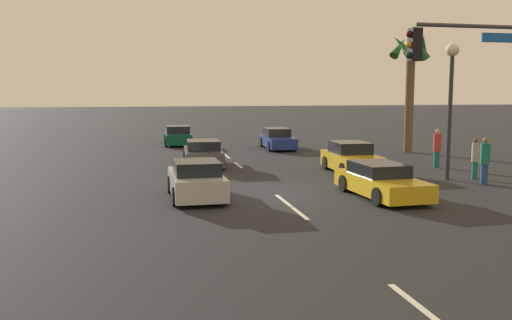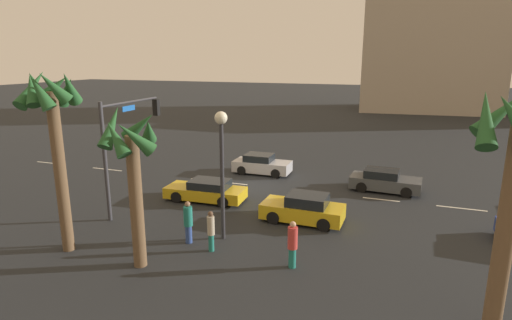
{
  "view_description": "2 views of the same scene",
  "coord_description": "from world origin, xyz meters",
  "px_view_note": "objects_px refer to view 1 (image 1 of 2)",
  "views": [
    {
      "loc": [
        20.5,
        -4.8,
        3.89
      ],
      "look_at": [
        0.76,
        -0.83,
        1.36
      ],
      "focal_mm": 39.7,
      "sensor_mm": 36.0,
      "label": 1
    },
    {
      "loc": [
        -9.0,
        24.0,
        7.99
      ],
      "look_at": [
        0.47,
        -1.65,
        1.28
      ],
      "focal_mm": 29.11,
      "sensor_mm": 36.0,
      "label": 2
    }
  ],
  "objects_px": {
    "car_0": "(203,154)",
    "car_3": "(178,136)",
    "car_1": "(196,181)",
    "pedestrian_2": "(475,157)",
    "streetlamp": "(451,84)",
    "car_2": "(277,139)",
    "pedestrian_0": "(485,159)",
    "car_5": "(381,181)",
    "pedestrian_1": "(437,147)",
    "car_4": "(351,158)",
    "traffic_signal": "(507,82)",
    "palm_tree_0": "(410,69)"
  },
  "relations": [
    {
      "from": "car_4",
      "to": "pedestrian_2",
      "type": "xyz_separation_m",
      "value": [
        2.87,
        4.6,
        0.3
      ]
    },
    {
      "from": "car_1",
      "to": "pedestrian_2",
      "type": "xyz_separation_m",
      "value": [
        -2.11,
        12.35,
        0.31
      ]
    },
    {
      "from": "car_3",
      "to": "palm_tree_0",
      "type": "xyz_separation_m",
      "value": [
        7.55,
        13.67,
        4.47
      ]
    },
    {
      "from": "car_4",
      "to": "car_2",
      "type": "bearing_deg",
      "value": -175.27
    },
    {
      "from": "car_4",
      "to": "pedestrian_2",
      "type": "relative_size",
      "value": 2.28
    },
    {
      "from": "car_1",
      "to": "pedestrian_0",
      "type": "height_order",
      "value": "pedestrian_0"
    },
    {
      "from": "car_1",
      "to": "pedestrian_1",
      "type": "relative_size",
      "value": 2.1
    },
    {
      "from": "car_0",
      "to": "streetlamp",
      "type": "distance_m",
      "value": 12.28
    },
    {
      "from": "car_0",
      "to": "pedestrian_0",
      "type": "height_order",
      "value": "pedestrian_0"
    },
    {
      "from": "car_5",
      "to": "traffic_signal",
      "type": "distance_m",
      "value": 5.48
    },
    {
      "from": "car_3",
      "to": "pedestrian_1",
      "type": "height_order",
      "value": "pedestrian_1"
    },
    {
      "from": "pedestrian_2",
      "to": "traffic_signal",
      "type": "bearing_deg",
      "value": -26.34
    },
    {
      "from": "car_3",
      "to": "pedestrian_0",
      "type": "distance_m",
      "value": 22.21
    },
    {
      "from": "car_5",
      "to": "car_1",
      "type": "bearing_deg",
      "value": -99.0
    },
    {
      "from": "car_3",
      "to": "traffic_signal",
      "type": "height_order",
      "value": "traffic_signal"
    },
    {
      "from": "car_0",
      "to": "car_2",
      "type": "xyz_separation_m",
      "value": [
        -7.57,
        5.69,
        -0.0
      ]
    },
    {
      "from": "traffic_signal",
      "to": "pedestrian_0",
      "type": "xyz_separation_m",
      "value": [
        -5.16,
        2.81,
        -3.09
      ]
    },
    {
      "from": "car_4",
      "to": "car_1",
      "type": "bearing_deg",
      "value": -57.28
    },
    {
      "from": "car_1",
      "to": "traffic_signal",
      "type": "height_order",
      "value": "traffic_signal"
    },
    {
      "from": "car_3",
      "to": "car_1",
      "type": "bearing_deg",
      "value": -1.7
    },
    {
      "from": "streetlamp",
      "to": "pedestrian_1",
      "type": "distance_m",
      "value": 5.03
    },
    {
      "from": "pedestrian_2",
      "to": "palm_tree_0",
      "type": "relative_size",
      "value": 0.25
    },
    {
      "from": "streetlamp",
      "to": "pedestrian_2",
      "type": "distance_m",
      "value": 3.42
    },
    {
      "from": "car_1",
      "to": "pedestrian_1",
      "type": "distance_m",
      "value": 13.79
    },
    {
      "from": "pedestrian_2",
      "to": "pedestrian_0",
      "type": "bearing_deg",
      "value": -16.69
    },
    {
      "from": "car_0",
      "to": "streetlamp",
      "type": "height_order",
      "value": "streetlamp"
    },
    {
      "from": "car_4",
      "to": "streetlamp",
      "type": "height_order",
      "value": "streetlamp"
    },
    {
      "from": "car_0",
      "to": "palm_tree_0",
      "type": "height_order",
      "value": "palm_tree_0"
    },
    {
      "from": "car_1",
      "to": "car_2",
      "type": "height_order",
      "value": "car_1"
    },
    {
      "from": "car_2",
      "to": "pedestrian_1",
      "type": "distance_m",
      "value": 11.81
    },
    {
      "from": "car_4",
      "to": "pedestrian_1",
      "type": "distance_m",
      "value": 4.86
    },
    {
      "from": "pedestrian_0",
      "to": "pedestrian_2",
      "type": "distance_m",
      "value": 1.36
    },
    {
      "from": "car_0",
      "to": "traffic_signal",
      "type": "relative_size",
      "value": 0.71
    },
    {
      "from": "pedestrian_1",
      "to": "car_0",
      "type": "bearing_deg",
      "value": -103.62
    },
    {
      "from": "car_1",
      "to": "car_5",
      "type": "xyz_separation_m",
      "value": [
        1.04,
        6.58,
        -0.07
      ]
    },
    {
      "from": "car_3",
      "to": "car_0",
      "type": "bearing_deg",
      "value": 2.8
    },
    {
      "from": "car_5",
      "to": "pedestrian_2",
      "type": "height_order",
      "value": "pedestrian_2"
    },
    {
      "from": "palm_tree_0",
      "to": "car_2",
      "type": "bearing_deg",
      "value": -116.7
    },
    {
      "from": "car_0",
      "to": "pedestrian_0",
      "type": "distance_m",
      "value": 13.27
    },
    {
      "from": "car_0",
      "to": "car_1",
      "type": "relative_size",
      "value": 1.06
    },
    {
      "from": "car_0",
      "to": "pedestrian_1",
      "type": "bearing_deg",
      "value": 76.38
    },
    {
      "from": "car_0",
      "to": "car_3",
      "type": "xyz_separation_m",
      "value": [
        -11.39,
        -0.56,
        0.0
      ]
    },
    {
      "from": "car_2",
      "to": "car_5",
      "type": "bearing_deg",
      "value": -0.84
    },
    {
      "from": "traffic_signal",
      "to": "car_5",
      "type": "bearing_deg",
      "value": -142.27
    },
    {
      "from": "car_1",
      "to": "car_3",
      "type": "distance_m",
      "value": 19.88
    },
    {
      "from": "car_1",
      "to": "palm_tree_0",
      "type": "height_order",
      "value": "palm_tree_0"
    },
    {
      "from": "car_2",
      "to": "pedestrian_2",
      "type": "height_order",
      "value": "pedestrian_2"
    },
    {
      "from": "car_3",
      "to": "streetlamp",
      "type": "distance_m",
      "value": 20.94
    },
    {
      "from": "car_4",
      "to": "car_5",
      "type": "relative_size",
      "value": 0.88
    },
    {
      "from": "car_0",
      "to": "traffic_signal",
      "type": "distance_m",
      "value": 15.52
    }
  ]
}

